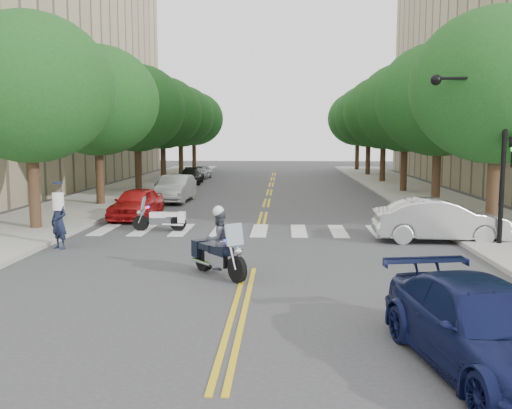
# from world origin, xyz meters

# --- Properties ---
(ground) EXTENTS (140.00, 140.00, 0.00)m
(ground) POSITION_xyz_m (0.00, 0.00, 0.00)
(ground) COLOR #38383A
(ground) RESTS_ON ground
(sidewalk_left) EXTENTS (5.00, 60.00, 0.15)m
(sidewalk_left) POSITION_xyz_m (-9.50, 22.00, 0.07)
(sidewalk_left) COLOR #9E9991
(sidewalk_left) RESTS_ON ground
(sidewalk_right) EXTENTS (5.00, 60.00, 0.15)m
(sidewalk_right) POSITION_xyz_m (9.50, 22.00, 0.07)
(sidewalk_right) COLOR #9E9991
(sidewalk_right) RESTS_ON ground
(tree_l_0) EXTENTS (6.40, 6.40, 8.45)m
(tree_l_0) POSITION_xyz_m (-8.80, 6.00, 5.55)
(tree_l_0) COLOR #382316
(tree_l_0) RESTS_ON ground
(tree_l_1) EXTENTS (6.40, 6.40, 8.45)m
(tree_l_1) POSITION_xyz_m (-8.80, 14.00, 5.55)
(tree_l_1) COLOR #382316
(tree_l_1) RESTS_ON ground
(tree_l_2) EXTENTS (6.40, 6.40, 8.45)m
(tree_l_2) POSITION_xyz_m (-8.80, 22.00, 5.55)
(tree_l_2) COLOR #382316
(tree_l_2) RESTS_ON ground
(tree_l_3) EXTENTS (6.40, 6.40, 8.45)m
(tree_l_3) POSITION_xyz_m (-8.80, 30.00, 5.55)
(tree_l_3) COLOR #382316
(tree_l_3) RESTS_ON ground
(tree_l_4) EXTENTS (6.40, 6.40, 8.45)m
(tree_l_4) POSITION_xyz_m (-8.80, 38.00, 5.55)
(tree_l_4) COLOR #382316
(tree_l_4) RESTS_ON ground
(tree_l_5) EXTENTS (6.40, 6.40, 8.45)m
(tree_l_5) POSITION_xyz_m (-8.80, 46.00, 5.55)
(tree_l_5) COLOR #382316
(tree_l_5) RESTS_ON ground
(tree_r_0) EXTENTS (6.40, 6.40, 8.45)m
(tree_r_0) POSITION_xyz_m (8.80, 6.00, 5.55)
(tree_r_0) COLOR #382316
(tree_r_0) RESTS_ON ground
(tree_r_1) EXTENTS (6.40, 6.40, 8.45)m
(tree_r_1) POSITION_xyz_m (8.80, 14.00, 5.55)
(tree_r_1) COLOR #382316
(tree_r_1) RESTS_ON ground
(tree_r_2) EXTENTS (6.40, 6.40, 8.45)m
(tree_r_2) POSITION_xyz_m (8.80, 22.00, 5.55)
(tree_r_2) COLOR #382316
(tree_r_2) RESTS_ON ground
(tree_r_3) EXTENTS (6.40, 6.40, 8.45)m
(tree_r_3) POSITION_xyz_m (8.80, 30.00, 5.55)
(tree_r_3) COLOR #382316
(tree_r_3) RESTS_ON ground
(tree_r_4) EXTENTS (6.40, 6.40, 8.45)m
(tree_r_4) POSITION_xyz_m (8.80, 38.00, 5.55)
(tree_r_4) COLOR #382316
(tree_r_4) RESTS_ON ground
(tree_r_5) EXTENTS (6.40, 6.40, 8.45)m
(tree_r_5) POSITION_xyz_m (8.80, 46.00, 5.55)
(tree_r_5) COLOR #382316
(tree_r_5) RESTS_ON ground
(traffic_signal_pole) EXTENTS (2.82, 0.42, 6.00)m
(traffic_signal_pole) POSITION_xyz_m (7.72, 3.50, 3.72)
(traffic_signal_pole) COLOR black
(traffic_signal_pole) RESTS_ON ground
(motorcycle_police) EXTENTS (1.68, 1.96, 1.90)m
(motorcycle_police) POSITION_xyz_m (-0.81, -0.82, 0.84)
(motorcycle_police) COLOR black
(motorcycle_police) RESTS_ON ground
(motorcycle_parked) EXTENTS (2.11, 0.49, 1.36)m
(motorcycle_parked) POSITION_xyz_m (-3.74, 6.24, 0.47)
(motorcycle_parked) COLOR black
(motorcycle_parked) RESTS_ON ground
(officer_standing) EXTENTS (0.78, 0.70, 1.80)m
(officer_standing) POSITION_xyz_m (-6.48, 2.58, 0.90)
(officer_standing) COLOR #171C34
(officer_standing) RESTS_ON ground
(convertible) EXTENTS (4.70, 1.79, 1.53)m
(convertible) POSITION_xyz_m (6.48, 4.50, 0.76)
(convertible) COLOR #B9B9BB
(convertible) RESTS_ON ground
(sedan_blue) EXTENTS (2.78, 5.12, 1.41)m
(sedan_blue) POSITION_xyz_m (4.13, -6.85, 0.70)
(sedan_blue) COLOR #0F1642
(sedan_blue) RESTS_ON ground
(parked_car_a) EXTENTS (2.00, 4.26, 1.41)m
(parked_car_a) POSITION_xyz_m (-5.69, 9.50, 0.70)
(parked_car_a) COLOR #AA1213
(parked_car_a) RESTS_ON ground
(parked_car_b) EXTENTS (1.73, 4.61, 1.50)m
(parked_car_b) POSITION_xyz_m (-5.20, 16.25, 0.75)
(parked_car_b) COLOR silver
(parked_car_b) RESTS_ON ground
(parked_car_c) EXTENTS (2.26, 4.38, 1.18)m
(parked_car_c) POSITION_xyz_m (-6.30, 21.85, 0.59)
(parked_car_c) COLOR #B3B7BB
(parked_car_c) RESTS_ON ground
(parked_car_d) EXTENTS (1.95, 4.35, 1.24)m
(parked_car_d) POSITION_xyz_m (-6.30, 28.50, 0.62)
(parked_car_d) COLOR black
(parked_car_d) RESTS_ON ground
(parked_car_e) EXTENTS (1.70, 3.65, 1.21)m
(parked_car_e) POSITION_xyz_m (-6.30, 34.00, 0.60)
(parked_car_e) COLOR #A8A9AE
(parked_car_e) RESTS_ON ground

